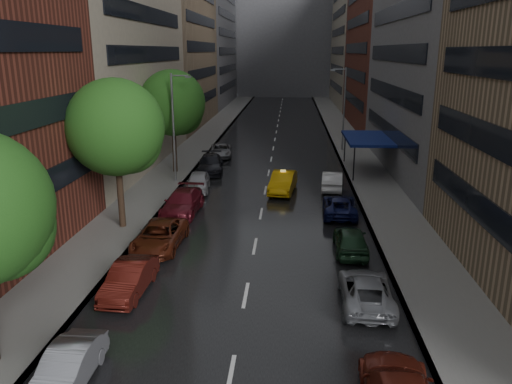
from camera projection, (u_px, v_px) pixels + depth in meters
The scene contains 14 objects.
road at pixel (274, 142), 61.47m from camera, with size 14.00×140.00×0.01m, color black.
sidewalk_left at pixel (202, 141), 62.04m from camera, with size 4.00×140.00×0.15m, color gray.
sidewalk_right at pixel (348, 143), 60.85m from camera, with size 4.00×140.00×0.15m, color gray.
buildings_left at pixel (166, 11), 66.52m from camera, with size 8.00×108.00×38.00m.
buildings_right at pixel (396, 16), 62.79m from camera, with size 8.05×109.10×36.00m.
building_far at pixel (284, 29), 122.33m from camera, with size 40.00×14.00×32.00m, color slate.
tree_mid at pixel (115, 128), 30.01m from camera, with size 5.90×5.90×9.40m.
tree_far at pixel (172, 103), 44.36m from camera, with size 5.87×5.87×9.35m.
taxi at pixel (283, 182), 39.69m from camera, with size 1.73×4.97×1.64m, color #FCB70D.
parked_cars_left at pixel (189, 195), 36.51m from camera, with size 2.78×42.25×1.60m.
parked_cars_right at pixel (353, 248), 26.67m from camera, with size 2.46×31.42×1.55m.
street_lamp_left at pixel (174, 126), 41.45m from camera, with size 1.74×0.22×9.00m.
street_lamp_right at pixel (343, 107), 54.82m from camera, with size 1.74×0.22×9.00m.
awning at pixel (367, 139), 45.62m from camera, with size 4.00×8.00×3.12m.
Camera 1 is at (1.91, -10.81, 10.92)m, focal length 35.00 mm.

